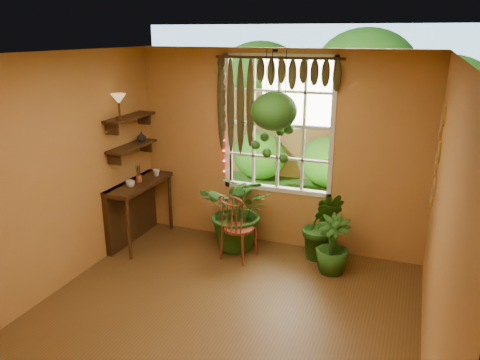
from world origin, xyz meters
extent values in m
plane|color=brown|center=(0.00, 0.00, 0.00)|extent=(4.50, 4.50, 0.00)
plane|color=white|center=(0.00, 0.00, 2.70)|extent=(4.50, 4.50, 0.00)
plane|color=#B87B3E|center=(0.00, 2.25, 1.35)|extent=(4.00, 0.00, 4.00)
plane|color=#B87B3E|center=(-2.00, 0.00, 1.35)|extent=(0.00, 4.50, 4.50)
plane|color=#B87B3E|center=(2.00, 0.00, 1.35)|extent=(0.00, 4.50, 4.50)
cube|color=silver|center=(0.00, 2.28, 1.70)|extent=(1.52, 0.10, 1.86)
cube|color=white|center=(0.00, 2.31, 1.70)|extent=(1.38, 0.01, 1.78)
cylinder|color=#39210F|center=(0.00, 2.17, 2.58)|extent=(1.70, 0.04, 0.04)
cube|color=#39210F|center=(-1.80, 1.60, 0.87)|extent=(0.40, 1.20, 0.06)
cube|color=#39210F|center=(-1.96, 1.60, 0.45)|extent=(0.08, 1.18, 0.90)
cylinder|color=#39210F|center=(-1.64, 1.05, 0.43)|extent=(0.05, 0.05, 0.86)
cylinder|color=#39210F|center=(-1.64, 2.15, 0.43)|extent=(0.05, 0.05, 0.86)
cube|color=#39210F|center=(-1.88, 1.60, 1.40)|extent=(0.25, 0.90, 0.04)
cube|color=#39210F|center=(-1.88, 1.60, 1.80)|extent=(0.25, 0.90, 0.04)
cube|color=#305E1A|center=(0.00, 7.25, -0.02)|extent=(14.00, 10.00, 0.04)
cube|color=olive|center=(0.00, 5.45, 0.90)|extent=(12.00, 0.10, 1.80)
plane|color=#7FA9D5|center=(0.00, 9.05, 1.55)|extent=(12.00, 0.00, 12.00)
cylinder|color=maroon|center=(-0.32, 1.62, 0.42)|extent=(0.46, 0.46, 0.04)
torus|color=maroon|center=(-0.35, 1.45, 0.87)|extent=(0.38, 0.10, 0.38)
imported|color=#164612|center=(-0.41, 1.88, 0.56)|extent=(1.02, 0.89, 1.12)
imported|color=#164612|center=(0.72, 1.98, 0.47)|extent=(0.59, 0.51, 0.95)
imported|color=#164612|center=(0.92, 1.66, 0.37)|extent=(0.48, 0.48, 0.75)
ellipsoid|color=black|center=(0.05, 1.89, 1.86)|extent=(0.34, 0.34, 0.20)
ellipsoid|color=#164612|center=(0.05, 1.89, 1.95)|extent=(0.58, 0.58, 0.49)
imported|color=silver|center=(-1.78, 1.36, 0.95)|extent=(0.16, 0.16, 0.09)
imported|color=beige|center=(-1.72, 1.93, 0.95)|extent=(0.10, 0.10, 0.10)
cylinder|color=brown|center=(-1.80, 1.60, 0.95)|extent=(0.08, 0.08, 0.10)
imported|color=#B2AD99|center=(-1.87, 1.84, 1.49)|extent=(0.16, 0.16, 0.14)
cylinder|color=brown|center=(-1.86, 1.36, 1.83)|extent=(0.11, 0.11, 0.03)
cylinder|color=brown|center=(-1.86, 1.36, 1.94)|extent=(0.03, 0.03, 0.19)
cone|color=slate|center=(-1.86, 1.36, 2.08)|extent=(0.19, 0.19, 0.13)
camera|label=1|loc=(1.74, -3.68, 2.89)|focal=35.00mm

